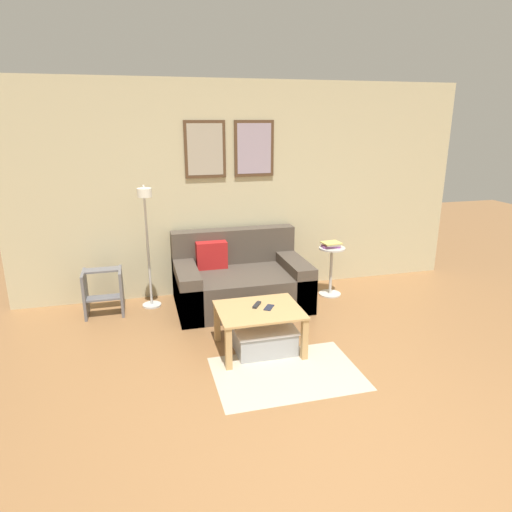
{
  "coord_description": "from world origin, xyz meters",
  "views": [
    {
      "loc": [
        -1.31,
        -2.15,
        2.12
      ],
      "look_at": [
        -0.24,
        1.88,
        0.85
      ],
      "focal_mm": 32.0,
      "sensor_mm": 36.0,
      "label": 1
    }
  ],
  "objects_px": {
    "couch": "(240,281)",
    "remote_control": "(257,305)",
    "floor_lamp": "(147,234)",
    "coffee_table": "(259,317)",
    "side_table": "(331,267)",
    "cell_phone": "(269,307)",
    "storage_bin": "(264,339)",
    "book_stack": "(332,245)",
    "step_stool": "(103,291)"
  },
  "relations": [
    {
      "from": "couch",
      "to": "remote_control",
      "type": "bearing_deg",
      "value": -94.1
    },
    {
      "from": "floor_lamp",
      "to": "coffee_table",
      "type": "bearing_deg",
      "value": -51.73
    },
    {
      "from": "couch",
      "to": "side_table",
      "type": "relative_size",
      "value": 2.47
    },
    {
      "from": "side_table",
      "to": "cell_phone",
      "type": "relative_size",
      "value": 4.35
    },
    {
      "from": "remote_control",
      "to": "cell_phone",
      "type": "relative_size",
      "value": 1.07
    },
    {
      "from": "couch",
      "to": "storage_bin",
      "type": "bearing_deg",
      "value": -91.68
    },
    {
      "from": "coffee_table",
      "to": "remote_control",
      "type": "height_order",
      "value": "remote_control"
    },
    {
      "from": "couch",
      "to": "book_stack",
      "type": "relative_size",
      "value": 6.36
    },
    {
      "from": "floor_lamp",
      "to": "book_stack",
      "type": "relative_size",
      "value": 6.03
    },
    {
      "from": "floor_lamp",
      "to": "storage_bin",
      "type": "bearing_deg",
      "value": -51.39
    },
    {
      "from": "couch",
      "to": "floor_lamp",
      "type": "distance_m",
      "value": 1.2
    },
    {
      "from": "side_table",
      "to": "remote_control",
      "type": "bearing_deg",
      "value": -139.23
    },
    {
      "from": "coffee_table",
      "to": "floor_lamp",
      "type": "height_order",
      "value": "floor_lamp"
    },
    {
      "from": "book_stack",
      "to": "step_stool",
      "type": "relative_size",
      "value": 0.46
    },
    {
      "from": "book_stack",
      "to": "remote_control",
      "type": "height_order",
      "value": "book_stack"
    },
    {
      "from": "couch",
      "to": "floor_lamp",
      "type": "bearing_deg",
      "value": 177.13
    },
    {
      "from": "side_table",
      "to": "remote_control",
      "type": "relative_size",
      "value": 4.06
    },
    {
      "from": "coffee_table",
      "to": "floor_lamp",
      "type": "bearing_deg",
      "value": 128.27
    },
    {
      "from": "book_stack",
      "to": "cell_phone",
      "type": "height_order",
      "value": "book_stack"
    },
    {
      "from": "coffee_table",
      "to": "book_stack",
      "type": "relative_size",
      "value": 3.3
    },
    {
      "from": "coffee_table",
      "to": "floor_lamp",
      "type": "relative_size",
      "value": 0.55
    },
    {
      "from": "coffee_table",
      "to": "book_stack",
      "type": "distance_m",
      "value": 1.7
    },
    {
      "from": "storage_bin",
      "to": "remote_control",
      "type": "xyz_separation_m",
      "value": [
        -0.04,
        0.11,
        0.3
      ]
    },
    {
      "from": "storage_bin",
      "to": "book_stack",
      "type": "height_order",
      "value": "book_stack"
    },
    {
      "from": "floor_lamp",
      "to": "side_table",
      "type": "bearing_deg",
      "value": -1.5
    },
    {
      "from": "book_stack",
      "to": "cell_phone",
      "type": "xyz_separation_m",
      "value": [
        -1.13,
        -1.14,
        -0.22
      ]
    },
    {
      "from": "couch",
      "to": "side_table",
      "type": "bearing_deg",
      "value": -0.29
    },
    {
      "from": "floor_lamp",
      "to": "cell_phone",
      "type": "distance_m",
      "value": 1.66
    },
    {
      "from": "coffee_table",
      "to": "side_table",
      "type": "distance_m",
      "value": 1.67
    },
    {
      "from": "floor_lamp",
      "to": "book_stack",
      "type": "distance_m",
      "value": 2.18
    },
    {
      "from": "storage_bin",
      "to": "remote_control",
      "type": "distance_m",
      "value": 0.33
    },
    {
      "from": "cell_phone",
      "to": "step_stool",
      "type": "relative_size",
      "value": 0.28
    },
    {
      "from": "side_table",
      "to": "step_stool",
      "type": "bearing_deg",
      "value": 177.72
    },
    {
      "from": "step_stool",
      "to": "remote_control",
      "type": "bearing_deg",
      "value": -38.73
    },
    {
      "from": "step_stool",
      "to": "couch",
      "type": "bearing_deg",
      "value": -3.78
    },
    {
      "from": "couch",
      "to": "coffee_table",
      "type": "height_order",
      "value": "couch"
    },
    {
      "from": "coffee_table",
      "to": "book_stack",
      "type": "xyz_separation_m",
      "value": [
        1.22,
        1.14,
        0.31
      ]
    },
    {
      "from": "book_stack",
      "to": "step_stool",
      "type": "bearing_deg",
      "value": 177.87
    },
    {
      "from": "coffee_table",
      "to": "floor_lamp",
      "type": "xyz_separation_m",
      "value": [
        -0.94,
        1.19,
        0.57
      ]
    },
    {
      "from": "book_stack",
      "to": "floor_lamp",
      "type": "bearing_deg",
      "value": 178.69
    },
    {
      "from": "remote_control",
      "to": "cell_phone",
      "type": "distance_m",
      "value": 0.12
    },
    {
      "from": "step_stool",
      "to": "coffee_table",
      "type": "bearing_deg",
      "value": -40.49
    },
    {
      "from": "couch",
      "to": "storage_bin",
      "type": "xyz_separation_m",
      "value": [
        -0.03,
        -1.18,
        -0.16
      ]
    },
    {
      "from": "coffee_table",
      "to": "storage_bin",
      "type": "bearing_deg",
      "value": -42.13
    },
    {
      "from": "side_table",
      "to": "remote_control",
      "type": "height_order",
      "value": "side_table"
    },
    {
      "from": "book_stack",
      "to": "couch",
      "type": "bearing_deg",
      "value": -179.92
    },
    {
      "from": "couch",
      "to": "cell_phone",
      "type": "xyz_separation_m",
      "value": [
        0.02,
        -1.14,
        0.14
      ]
    },
    {
      "from": "cell_phone",
      "to": "remote_control",
      "type": "bearing_deg",
      "value": 174.95
    },
    {
      "from": "storage_bin",
      "to": "remote_control",
      "type": "relative_size",
      "value": 3.8
    },
    {
      "from": "coffee_table",
      "to": "storage_bin",
      "type": "relative_size",
      "value": 1.36
    }
  ]
}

